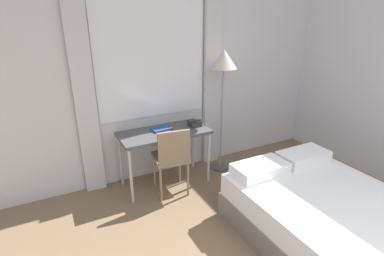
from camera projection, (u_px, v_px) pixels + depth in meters
wall_back_with_window at (166, 76)px, 3.89m from camera, size 5.77×0.13×2.70m
desk at (164, 136)px, 3.77m from camera, size 1.12×0.53×0.73m
desk_chair at (172, 156)px, 3.58m from camera, size 0.45×0.45×0.88m
bed at (336, 224)px, 2.82m from camera, size 1.40×1.95×0.63m
standing_lamp at (224, 68)px, 3.85m from camera, size 0.34×0.34×1.69m
telephone at (195, 123)px, 3.91m from camera, size 0.17×0.14×0.09m
book at (161, 129)px, 3.79m from camera, size 0.27×0.19×0.02m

